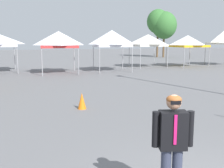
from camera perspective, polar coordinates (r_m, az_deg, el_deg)
canopy_tent_right_of_center at (r=21.32m, az=-11.17°, el=9.18°), size 2.93×2.93×3.23m
canopy_tent_center at (r=22.38m, az=-0.01°, el=9.56°), size 2.97×2.97×3.36m
canopy_tent_behind_right at (r=25.94m, az=7.61°, el=9.10°), size 2.89×2.89×3.08m
canopy_tent_far_right at (r=27.31m, az=15.67°, el=8.68°), size 3.21×3.21×3.01m
person_foreground at (r=4.40m, az=12.61°, el=-11.77°), size 0.63×0.34×1.78m
tree_behind_tents_left at (r=41.13m, az=9.66°, el=12.83°), size 3.22×3.22×6.99m
tree_behind_tents_center at (r=40.93m, az=10.95°, el=12.04°), size 3.62×3.62×6.65m
traffic_cone_lot_center at (r=10.30m, az=-6.36°, el=-3.56°), size 0.32×0.32×0.62m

